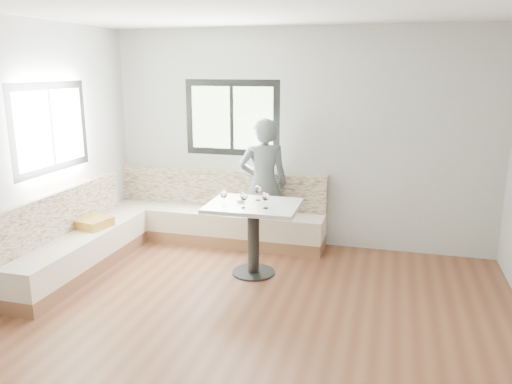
# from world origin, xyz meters

# --- Properties ---
(room) EXTENTS (5.01, 5.01, 2.81)m
(room) POSITION_xyz_m (-0.08, 0.08, 1.41)
(room) COLOR brown
(room) RESTS_ON ground
(banquette) EXTENTS (2.90, 2.80, 0.95)m
(banquette) POSITION_xyz_m (-1.59, 1.63, 0.33)
(banquette) COLOR brown
(banquette) RESTS_ON ground
(table) EXTENTS (1.02, 0.80, 0.83)m
(table) POSITION_xyz_m (-0.28, 1.32, 0.62)
(table) COLOR black
(table) RESTS_ON ground
(person) EXTENTS (0.72, 0.60, 1.70)m
(person) POSITION_xyz_m (-0.38, 2.16, 0.85)
(person) COLOR #555E5F
(person) RESTS_ON ground
(olive_ramekin) EXTENTS (0.09, 0.09, 0.04)m
(olive_ramekin) POSITION_xyz_m (-0.43, 1.35, 0.85)
(olive_ramekin) COLOR white
(olive_ramekin) RESTS_ON table
(wine_glass_a) EXTENTS (0.08, 0.08, 0.18)m
(wine_glass_a) POSITION_xyz_m (-0.57, 1.16, 0.95)
(wine_glass_a) COLOR white
(wine_glass_a) RESTS_ON table
(wine_glass_b) EXTENTS (0.08, 0.08, 0.18)m
(wine_glass_b) POSITION_xyz_m (-0.33, 1.12, 0.95)
(wine_glass_b) COLOR white
(wine_glass_b) RESTS_ON table
(wine_glass_c) EXTENTS (0.08, 0.08, 0.18)m
(wine_glass_c) POSITION_xyz_m (-0.10, 1.17, 0.95)
(wine_glass_c) COLOR white
(wine_glass_c) RESTS_ON table
(wine_glass_d) EXTENTS (0.08, 0.08, 0.18)m
(wine_glass_d) POSITION_xyz_m (-0.27, 1.47, 0.95)
(wine_glass_d) COLOR white
(wine_glass_d) RESTS_ON table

